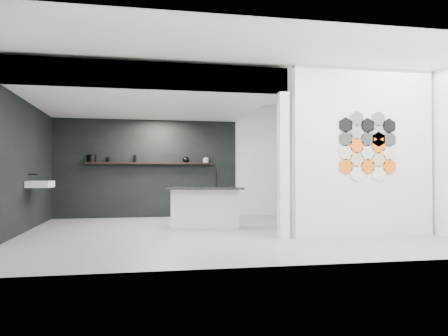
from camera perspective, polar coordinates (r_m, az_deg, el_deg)
floor at (r=7.90m, az=-0.31°, el=-8.38°), size 7.00×6.00×0.01m
partition_panel at (r=7.64m, az=17.78°, el=1.97°), size 2.45×0.15×2.80m
bay_clad_back at (r=10.67m, az=-10.14°, el=-0.06°), size 4.40×0.04×2.35m
bay_clad_left at (r=8.93m, az=-24.03°, el=0.16°), size 0.04×4.00×2.35m
bulkhead at (r=8.83m, az=-9.95°, el=9.08°), size 4.40×4.00×0.40m
corner_column at (r=7.07m, az=7.74°, el=0.34°), size 0.16×0.16×2.35m
fascia_beam at (r=6.95m, az=-9.70°, el=11.81°), size 4.40×0.16×0.40m
wall_basin at (r=8.69m, az=-22.87°, el=-1.97°), size 0.40×0.60×0.12m
display_shelf at (r=10.57m, az=-9.59°, el=0.63°), size 3.00×0.15×0.04m
kitchen_island at (r=8.51m, az=-2.45°, el=-5.09°), size 1.56×0.88×1.19m
stockpot at (r=10.63m, az=-16.89°, el=1.21°), size 0.25×0.25×0.17m
kettle at (r=10.62m, az=-5.00°, el=1.10°), size 0.22×0.22×0.14m
glass_bowl at (r=10.68m, az=-2.40°, el=0.98°), size 0.17×0.17×0.10m
glass_vase at (r=10.69m, az=-2.33°, el=1.05°), size 0.12×0.12×0.13m
bottle_dark at (r=10.57m, az=-11.56°, el=1.22°), size 0.08×0.08×0.18m
utensil_cup at (r=10.59m, az=-14.88°, el=1.05°), size 0.11×0.11×0.11m
hex_tile_cluster at (r=7.59m, az=18.31°, el=2.79°), size 1.04×0.02×1.16m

